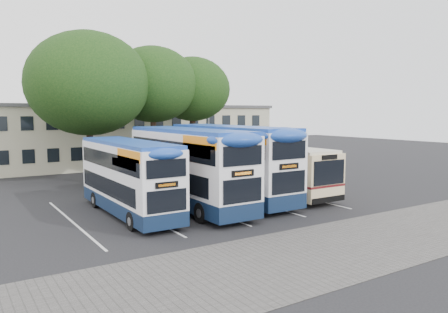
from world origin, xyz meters
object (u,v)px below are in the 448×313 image
Objects in this scene: tree_mid at (153,85)px; bus_dd_mid at (188,164)px; bus_dd_left at (128,174)px; bus_dd_right at (230,159)px; bus_single at (269,166)px; tree_right at (193,89)px; tree_left at (88,84)px; lamp_post at (209,116)px.

bus_dd_mid is at bearing -105.11° from tree_mid.
bus_dd_right is at bearing 4.92° from bus_dd_left.
tree_mid reaches higher than bus_dd_left.
bus_dd_right is 1.02× the size of bus_single.
tree_right is 0.96× the size of bus_dd_mid.
bus_single is (6.67, 1.01, -0.66)m from bus_dd_mid.
bus_single is (10.19, 0.94, -0.35)m from bus_dd_left.
bus_single is at bearing 5.92° from bus_dd_right.
tree_mid reaches higher than bus_single.
bus_dd_mid reaches higher than bus_dd_left.
tree_right is at bearing 85.62° from bus_single.
bus_dd_left is 0.87× the size of bus_dd_mid.
bus_dd_right is at bearing -108.69° from tree_right.
tree_mid is 1.02× the size of bus_single.
bus_dd_left is 0.88× the size of bus_single.
tree_left reaches higher than bus_dd_mid.
tree_mid reaches higher than lamp_post.
bus_dd_right is at bearing -64.64° from tree_left.
tree_left reaches higher than tree_mid.
bus_single is (3.37, 0.35, -0.71)m from bus_dd_right.
tree_right is at bearing 71.31° from bus_dd_right.
tree_right is 0.95× the size of bus_dd_right.
tree_left is 1.06× the size of tree_mid.
tree_mid reaches higher than bus_dd_right.
tree_right reaches higher than bus_dd_right.
lamp_post is 0.78× the size of tree_left.
tree_mid is at bearing 61.26° from bus_dd_left.
bus_dd_left is at bearing 178.85° from bus_dd_mid.
lamp_post is 0.82× the size of bus_dd_right.
bus_dd_mid is (3.52, -0.07, 0.31)m from bus_dd_left.
tree_right is at bearing 50.17° from bus_dd_left.
bus_dd_right is 3.46m from bus_single.
tree_left is at bearing 83.49° from bus_dd_left.
lamp_post is at bearing 64.13° from bus_dd_right.
tree_left is at bearing 115.36° from bus_dd_right.
bus_single is at bearing -74.72° from tree_mid.
tree_left is 1.07× the size of bus_dd_mid.
bus_dd_left is (-1.38, -12.07, -5.44)m from tree_left.
tree_left is 15.34m from bus_single.
tree_mid reaches higher than tree_right.
lamp_post is at bearing 75.57° from bus_single.
tree_left is 1.05× the size of bus_dd_right.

